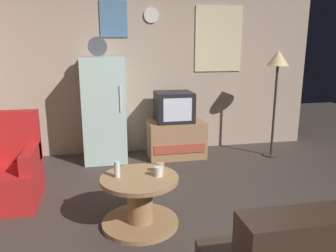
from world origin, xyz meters
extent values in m
plane|color=#3D332D|center=(0.00, 0.00, 0.00)|extent=(12.00, 12.00, 0.00)
cube|color=tan|center=(0.00, 2.45, 1.30)|extent=(5.20, 0.10, 2.60)
cube|color=beige|center=(1.05, 2.39, 1.75)|extent=(0.76, 0.02, 1.00)
cube|color=teal|center=(-0.57, 2.39, 2.03)|extent=(0.40, 0.02, 0.52)
cylinder|color=silver|center=(-0.02, 2.39, 2.09)|extent=(0.22, 0.03, 0.22)
cube|color=silver|center=(-0.77, 2.07, 0.75)|extent=(0.60, 0.60, 1.50)
cylinder|color=silver|center=(-0.55, 1.76, 0.95)|extent=(0.02, 0.02, 0.36)
cylinder|color=#4C4C51|center=(-0.82, 1.99, 1.64)|extent=(0.26, 0.04, 0.26)
cube|color=#9E754C|center=(0.29, 2.00, 0.28)|extent=(0.84, 0.52, 0.55)
cube|color=#AD4733|center=(0.29, 1.74, 0.19)|extent=(0.76, 0.01, 0.13)
cube|color=black|center=(0.25, 2.00, 0.77)|extent=(0.54, 0.50, 0.44)
cube|color=silver|center=(0.25, 1.75, 0.77)|extent=(0.41, 0.01, 0.33)
cylinder|color=#332D28|center=(1.73, 1.74, 0.01)|extent=(0.24, 0.24, 0.02)
cylinder|color=#332D28|center=(1.73, 1.74, 0.70)|extent=(0.04, 0.04, 1.40)
cone|color=#F2D18C|center=(1.73, 1.74, 1.48)|extent=(0.32, 0.32, 0.22)
cylinder|color=#9E754C|center=(-0.49, 0.10, 0.02)|extent=(0.72, 0.72, 0.04)
cylinder|color=#9E754C|center=(-0.49, 0.10, 0.24)|extent=(0.24, 0.24, 0.44)
cylinder|color=#9E754C|center=(-0.49, 0.10, 0.46)|extent=(0.72, 0.72, 0.04)
cylinder|color=silver|center=(-0.69, 0.14, 0.55)|extent=(0.05, 0.05, 0.15)
cylinder|color=silver|center=(-0.32, 0.09, 0.52)|extent=(0.08, 0.08, 0.09)
cylinder|color=tan|center=(-0.28, 0.18, 0.52)|extent=(0.08, 0.08, 0.09)
cube|color=red|center=(-1.84, 0.80, 0.20)|extent=(0.68, 0.68, 0.40)
cube|color=red|center=(-1.84, 1.06, 0.68)|extent=(0.68, 0.16, 0.56)
cube|color=red|center=(-1.56, 0.80, 0.50)|extent=(0.12, 0.60, 0.20)
camera|label=1|loc=(-0.79, -2.73, 1.64)|focal=35.43mm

